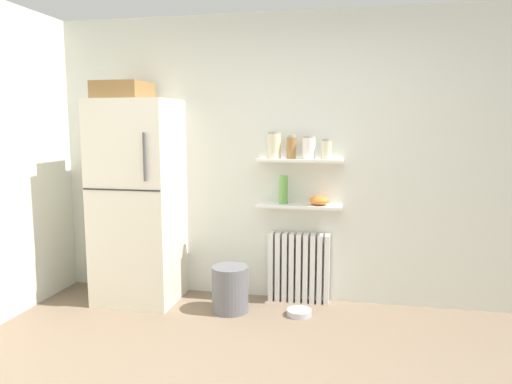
% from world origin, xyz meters
% --- Properties ---
extents(ground_plane, '(7.04, 7.04, 0.00)m').
position_xyz_m(ground_plane, '(0.00, 0.50, 0.00)').
color(ground_plane, '#7A6651').
extents(back_wall, '(7.04, 0.10, 2.60)m').
position_xyz_m(back_wall, '(0.00, 2.05, 1.30)').
color(back_wall, silver).
rests_on(back_wall, ground_plane).
extents(refrigerator, '(0.71, 0.66, 1.99)m').
position_xyz_m(refrigerator, '(-1.34, 1.69, 0.95)').
color(refrigerator, silver).
rests_on(refrigerator, ground_plane).
extents(radiator, '(0.55, 0.12, 0.64)m').
position_xyz_m(radiator, '(0.11, 1.92, 0.32)').
color(radiator, white).
rests_on(radiator, ground_plane).
extents(wall_shelf_lower, '(0.75, 0.22, 0.02)m').
position_xyz_m(wall_shelf_lower, '(0.11, 1.89, 0.90)').
color(wall_shelf_lower, white).
extents(wall_shelf_upper, '(0.75, 0.22, 0.02)m').
position_xyz_m(wall_shelf_upper, '(0.11, 1.89, 1.30)').
color(wall_shelf_upper, white).
extents(storage_jar_0, '(0.12, 0.12, 0.24)m').
position_xyz_m(storage_jar_0, '(-0.12, 1.89, 1.43)').
color(storage_jar_0, beige).
rests_on(storage_jar_0, wall_shelf_upper).
extents(storage_jar_1, '(0.08, 0.08, 0.21)m').
position_xyz_m(storage_jar_1, '(0.03, 1.89, 1.42)').
color(storage_jar_1, olive).
rests_on(storage_jar_1, wall_shelf_upper).
extents(storage_jar_2, '(0.12, 0.12, 0.20)m').
position_xyz_m(storage_jar_2, '(0.19, 1.89, 1.42)').
color(storage_jar_2, silver).
rests_on(storage_jar_2, wall_shelf_upper).
extents(storage_jar_3, '(0.09, 0.09, 0.18)m').
position_xyz_m(storage_jar_3, '(0.34, 1.89, 1.40)').
color(storage_jar_3, beige).
rests_on(storage_jar_3, wall_shelf_upper).
extents(vase, '(0.08, 0.08, 0.25)m').
position_xyz_m(vase, '(-0.03, 1.89, 1.04)').
color(vase, '#66A84C').
rests_on(vase, wall_shelf_lower).
extents(shelf_bowl, '(0.18, 0.18, 0.08)m').
position_xyz_m(shelf_bowl, '(0.29, 1.89, 0.95)').
color(shelf_bowl, orange).
rests_on(shelf_bowl, wall_shelf_lower).
extents(trash_bin, '(0.32, 0.32, 0.40)m').
position_xyz_m(trash_bin, '(-0.44, 1.56, 0.20)').
color(trash_bin, slate).
rests_on(trash_bin, ground_plane).
extents(pet_food_bowl, '(0.21, 0.21, 0.05)m').
position_xyz_m(pet_food_bowl, '(0.16, 1.59, 0.03)').
color(pet_food_bowl, '#B7B7BC').
rests_on(pet_food_bowl, ground_plane).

